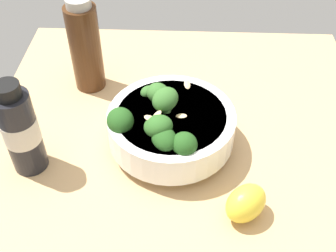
# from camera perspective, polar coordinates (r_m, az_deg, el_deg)

# --- Properties ---
(ground_plane) EXTENTS (0.64, 0.64, 0.04)m
(ground_plane) POSITION_cam_1_polar(r_m,az_deg,el_deg) (0.69, 1.29, -2.46)
(ground_plane) COLOR tan
(bowl_of_broccoli) EXTENTS (0.19, 0.20, 0.11)m
(bowl_of_broccoli) POSITION_cam_1_polar(r_m,az_deg,el_deg) (0.63, -0.24, 0.07)
(bowl_of_broccoli) COLOR white
(bowl_of_broccoli) RESTS_ON ground_plane
(lemon_wedge) EXTENTS (0.07, 0.07, 0.05)m
(lemon_wedge) POSITION_cam_1_polar(r_m,az_deg,el_deg) (0.57, 10.01, -10.27)
(lemon_wedge) COLOR yellow
(lemon_wedge) RESTS_ON ground_plane
(bottle_tall) EXTENTS (0.05, 0.05, 0.15)m
(bottle_tall) POSITION_cam_1_polar(r_m,az_deg,el_deg) (0.62, -19.82, -0.53)
(bottle_tall) COLOR black
(bottle_tall) RESTS_ON ground_plane
(bottle_short) EXTENTS (0.05, 0.05, 0.17)m
(bottle_short) POSITION_cam_1_polar(r_m,az_deg,el_deg) (0.74, -11.56, 10.57)
(bottle_short) COLOR #472814
(bottle_short) RESTS_ON ground_plane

